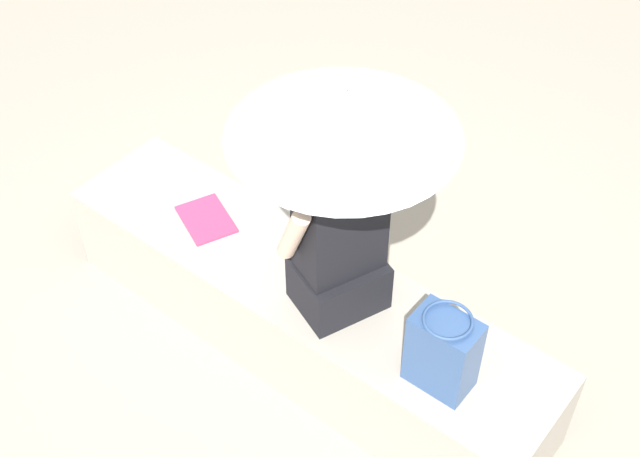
% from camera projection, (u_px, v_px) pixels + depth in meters
% --- Properties ---
extents(ground_plane, '(14.00, 14.00, 0.00)m').
position_uv_depth(ground_plane, '(304.00, 344.00, 3.97)').
color(ground_plane, '#9E9384').
extents(stone_bench, '(2.37, 0.55, 0.47)m').
position_uv_depth(stone_bench, '(303.00, 311.00, 3.81)').
color(stone_bench, '#A8A093').
rests_on(stone_bench, ground).
extents(person_seated, '(0.39, 0.51, 0.90)m').
position_uv_depth(person_seated, '(340.00, 234.00, 3.28)').
color(person_seated, black).
rests_on(person_seated, stone_bench).
extents(parasol, '(0.82, 0.82, 1.10)m').
position_uv_depth(parasol, '(344.00, 113.00, 2.85)').
color(parasol, '#B7B7BC').
rests_on(parasol, stone_bench).
extents(handbag_black, '(0.25, 0.18, 0.36)m').
position_uv_depth(handbag_black, '(443.00, 351.00, 3.14)').
color(handbag_black, '#335184').
rests_on(handbag_black, stone_bench).
extents(magazine, '(0.34, 0.30, 0.01)m').
position_uv_depth(magazine, '(206.00, 219.00, 3.89)').
color(magazine, '#D83866').
rests_on(magazine, stone_bench).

